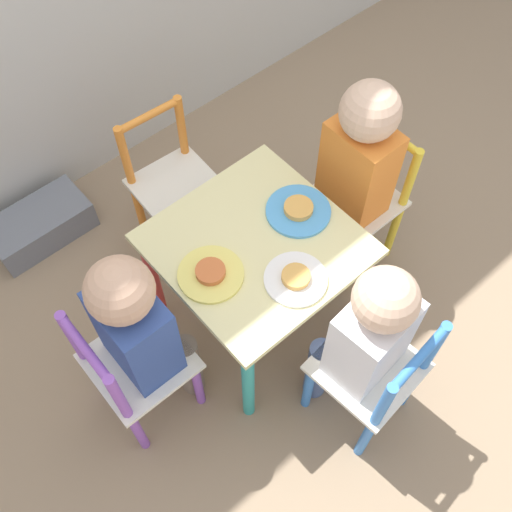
{
  "coord_description": "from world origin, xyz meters",
  "views": [
    {
      "loc": [
        -0.6,
        -0.69,
        1.82
      ],
      "look_at": [
        0.0,
        0.0,
        0.39
      ],
      "focal_mm": 42.0,
      "sensor_mm": 36.0,
      "label": 1
    }
  ],
  "objects": [
    {
      "name": "ground_plane",
      "position": [
        0.0,
        0.0,
        0.0
      ],
      "size": [
        6.0,
        6.0,
        0.0
      ],
      "primitive_type": "plane",
      "color": "#8C755B"
    },
    {
      "name": "kids_table",
      "position": [
        0.0,
        0.0,
        0.38
      ],
      "size": [
        0.52,
        0.52,
        0.46
      ],
      "color": "beige",
      "rests_on": "ground_plane"
    },
    {
      "name": "chair_blue",
      "position": [
        0.04,
        -0.44,
        0.27
      ],
      "size": [
        0.28,
        0.28,
        0.54
      ],
      "rotation": [
        0.0,
        0.0,
        -3.06
      ],
      "color": "silver",
      "rests_on": "ground_plane"
    },
    {
      "name": "chair_yellow",
      "position": [
        0.44,
        -0.0,
        0.27
      ],
      "size": [
        0.26,
        0.26,
        0.54
      ],
      "rotation": [
        0.0,
        0.0,
        -1.58
      ],
      "color": "silver",
      "rests_on": "ground_plane"
    },
    {
      "name": "chair_purple",
      "position": [
        -0.44,
        0.0,
        0.27
      ],
      "size": [
        0.26,
        0.26,
        0.54
      ],
      "rotation": [
        0.0,
        0.0,
        1.56
      ],
      "color": "silver",
      "rests_on": "ground_plane"
    },
    {
      "name": "chair_orange",
      "position": [
        0.02,
        0.44,
        0.27
      ],
      "size": [
        0.27,
        0.27,
        0.54
      ],
      "rotation": [
        0.0,
        0.0,
        -0.05
      ],
      "color": "silver",
      "rests_on": "ground_plane"
    },
    {
      "name": "child_front",
      "position": [
        0.03,
        -0.38,
        0.44
      ],
      "size": [
        0.21,
        0.22,
        0.73
      ],
      "rotation": [
        0.0,
        0.0,
        -3.06
      ],
      "color": "#4C608E",
      "rests_on": "ground_plane"
    },
    {
      "name": "child_right",
      "position": [
        0.38,
        -0.0,
        0.47
      ],
      "size": [
        0.22,
        0.2,
        0.78
      ],
      "rotation": [
        0.0,
        0.0,
        -1.58
      ],
      "color": "#38383D",
      "rests_on": "ground_plane"
    },
    {
      "name": "child_left",
      "position": [
        -0.38,
        0.0,
        0.45
      ],
      "size": [
        0.22,
        0.2,
        0.74
      ],
      "rotation": [
        0.0,
        0.0,
        1.56
      ],
      "color": "#7A6B5B",
      "rests_on": "ground_plane"
    },
    {
      "name": "plate_front",
      "position": [
        -0.0,
        -0.16,
        0.47
      ],
      "size": [
        0.17,
        0.17,
        0.03
      ],
      "color": "white",
      "rests_on": "kids_table"
    },
    {
      "name": "plate_right",
      "position": [
        0.16,
        0.0,
        0.47
      ],
      "size": [
        0.19,
        0.19,
        0.03
      ],
      "color": "#4C9EE0",
      "rests_on": "kids_table"
    },
    {
      "name": "plate_left",
      "position": [
        -0.16,
        0.0,
        0.47
      ],
      "size": [
        0.18,
        0.18,
        0.03
      ],
      "color": "#EADB66",
      "rests_on": "kids_table"
    },
    {
      "name": "storage_bin",
      "position": [
        -0.36,
        0.77,
        0.06
      ],
      "size": [
        0.36,
        0.19,
        0.12
      ],
      "color": "slate",
      "rests_on": "ground_plane"
    }
  ]
}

